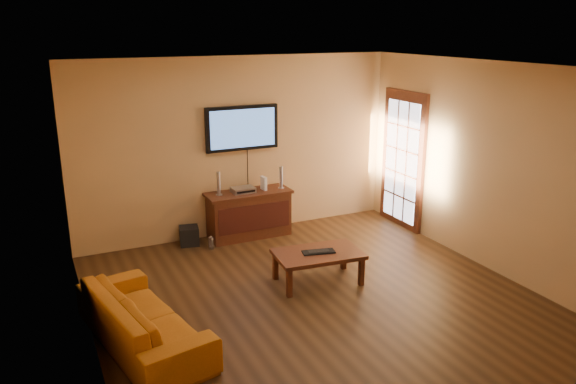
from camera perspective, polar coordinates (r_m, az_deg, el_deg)
ground_plane at (r=6.80m, az=2.74°, el=-10.71°), size 5.00×5.00×0.00m
room_walls at (r=6.76m, az=0.45°, el=4.37°), size 5.00×5.00×5.00m
french_door at (r=9.05m, az=11.57°, el=3.06°), size 0.07×1.02×2.22m
media_console at (r=8.57m, az=-3.99°, el=-2.24°), size 1.30×0.50×0.71m
television at (r=8.43m, az=-4.68°, el=6.49°), size 1.13×0.08×0.67m
coffee_table at (r=7.05m, az=3.08°, el=-6.51°), size 1.13×0.75×0.41m
sofa at (r=5.94m, az=-14.61°, el=-11.53°), size 0.92×1.98×0.75m
speaker_left at (r=8.30m, az=-7.05°, el=0.76°), size 0.10×0.10×0.35m
speaker_right at (r=8.59m, az=-0.71°, el=1.41°), size 0.09×0.09×0.34m
av_receiver at (r=8.44m, az=-4.59°, el=0.23°), size 0.34×0.25×0.08m
game_console at (r=8.53m, az=-2.49°, el=0.90°), size 0.05×0.15×0.21m
subwoofer at (r=8.43m, az=-10.01°, el=-4.39°), size 0.32×0.32×0.27m
bottle at (r=8.22m, az=-7.83°, el=-5.14°), size 0.07×0.07×0.20m
keyboard at (r=7.02m, az=3.12°, el=-6.08°), size 0.43×0.24×0.02m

